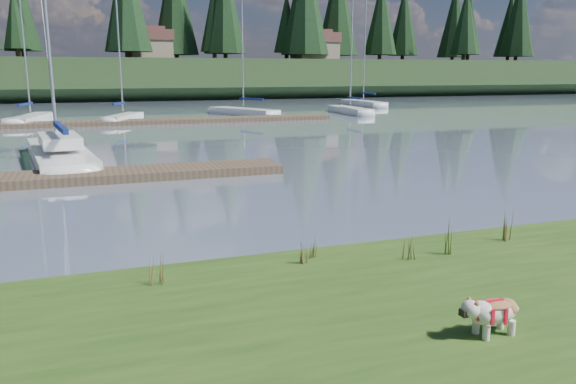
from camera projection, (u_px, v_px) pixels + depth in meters
name	position (u px, v px, depth m)	size (l,w,h in m)	color
ground	(128.00, 124.00, 39.42)	(200.00, 200.00, 0.00)	#7E8EA6
ridge	(105.00, 80.00, 78.51)	(200.00, 20.00, 5.00)	#1C2F17
bulldog	(493.00, 311.00, 7.16)	(0.86, 0.38, 0.52)	silver
sailboat_main	(58.00, 150.00, 23.66)	(3.28, 10.32, 14.47)	white
dock_near	(48.00, 179.00, 18.73)	(16.00, 2.00, 0.30)	#4C3D2C
dock_far	(157.00, 121.00, 40.04)	(26.00, 2.20, 0.30)	#4C3D2C
sailboat_bg_1	(34.00, 118.00, 40.99)	(3.28, 7.91, 11.62)	white
sailboat_bg_2	(126.00, 117.00, 41.41)	(3.56, 6.03, 9.34)	white
sailboat_bg_3	(238.00, 111.00, 47.99)	(5.10, 8.24, 12.23)	white
sailboat_bg_4	(347.00, 109.00, 49.80)	(1.80, 7.75, 11.38)	white
sailboat_bg_5	(360.00, 103.00, 60.53)	(1.87, 8.59, 12.16)	white
weed_0	(304.00, 251.00, 9.89)	(0.17, 0.14, 0.50)	#475B23
weed_1	(313.00, 247.00, 10.18)	(0.17, 0.14, 0.45)	#475B23
weed_2	(447.00, 238.00, 10.30)	(0.17, 0.14, 0.75)	#475B23
weed_3	(157.00, 270.00, 8.89)	(0.17, 0.14, 0.54)	#475B23
weed_4	(409.00, 248.00, 10.09)	(0.17, 0.14, 0.48)	#475B23
weed_5	(507.00, 226.00, 11.19)	(0.17, 0.14, 0.69)	#475B23
mud_lip	(248.00, 272.00, 10.28)	(60.00, 0.50, 0.14)	#33281C
conifer_3	(19.00, 7.00, 72.38)	(4.84, 4.84, 12.25)	#382619
conifer_5	(214.00, 19.00, 78.88)	(3.96, 3.96, 10.35)	#382619
conifer_7	(381.00, 16.00, 88.31)	(5.28, 5.28, 13.20)	#382619
conifer_8	(466.00, 21.00, 89.01)	(4.62, 4.62, 11.77)	#382619
conifer_9	(519.00, 16.00, 95.72)	(5.94, 5.94, 14.62)	#382619
house_1	(149.00, 44.00, 77.61)	(6.30, 5.30, 4.65)	gray
house_2	(315.00, 46.00, 83.59)	(6.30, 5.30, 4.65)	gray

